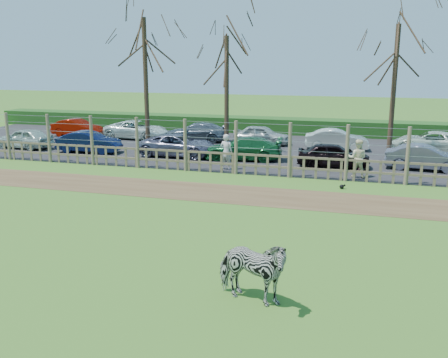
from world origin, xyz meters
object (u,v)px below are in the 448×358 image
(tree_left, at_px, (145,52))
(tree_mid, at_px, (227,66))
(zebra, at_px, (251,270))
(car_3, at_px, (243,148))
(car_0, at_px, (24,138))
(tree_right, at_px, (396,59))
(car_11, at_px, (337,140))
(car_2, at_px, (179,145))
(car_8, at_px, (137,130))
(car_5, at_px, (425,158))
(car_12, at_px, (431,142))
(car_7, at_px, (77,128))
(car_10, at_px, (262,135))
(car_1, at_px, (89,142))
(car_9, at_px, (196,132))
(visitor_b, at_px, (357,158))
(crow, at_px, (342,186))
(visitor_a, at_px, (226,152))
(car_4, at_px, (334,155))

(tree_left, bearing_deg, tree_mid, 12.53)
(tree_mid, height_order, zebra, tree_mid)
(tree_mid, bearing_deg, car_3, -55.82)
(zebra, xyz_separation_m, car_0, (-17.35, 15.15, -0.12))
(tree_right, xyz_separation_m, car_11, (-2.88, 1.64, -4.60))
(car_2, bearing_deg, car_8, 43.93)
(car_2, xyz_separation_m, car_8, (-4.91, 5.00, 0.00))
(zebra, distance_m, car_5, 16.16)
(zebra, height_order, car_12, zebra)
(car_5, height_order, car_8, same)
(zebra, bearing_deg, car_7, 54.48)
(zebra, distance_m, car_3, 15.91)
(tree_mid, height_order, car_10, tree_mid)
(car_0, distance_m, car_8, 7.10)
(tree_left, xyz_separation_m, tree_mid, (4.50, 1.00, -0.75))
(car_8, bearing_deg, car_5, -103.13)
(car_0, height_order, car_1, same)
(tree_mid, distance_m, car_7, 12.30)
(car_2, xyz_separation_m, car_9, (-0.72, 5.07, 0.00))
(visitor_b, relative_size, car_9, 0.42)
(zebra, bearing_deg, car_0, 63.30)
(zebra, height_order, car_9, zebra)
(crow, relative_size, car_9, 0.06)
(visitor_a, relative_size, car_8, 0.40)
(car_8, bearing_deg, tree_left, -143.22)
(car_1, height_order, car_4, same)
(tree_left, distance_m, car_9, 6.47)
(tree_right, xyz_separation_m, zebra, (-3.47, -18.16, -4.48))
(car_7, bearing_deg, car_12, -81.32)
(car_9, bearing_deg, visitor_a, 21.49)
(visitor_a, height_order, car_7, visitor_a)
(car_11, bearing_deg, car_8, 82.56)
(tree_mid, distance_m, car_3, 5.03)
(crow, xyz_separation_m, car_8, (-13.93, 9.63, 0.54))
(car_2, relative_size, car_8, 1.00)
(car_8, bearing_deg, tree_right, -95.05)
(car_0, height_order, car_4, same)
(crow, distance_m, car_11, 9.12)
(car_3, distance_m, car_7, 13.65)
(car_1, relative_size, car_5, 1.00)
(visitor_a, relative_size, car_3, 0.42)
(car_11, bearing_deg, visitor_b, -174.02)
(car_8, relative_size, car_10, 1.23)
(visitor_b, distance_m, car_10, 9.55)
(visitor_b, relative_size, car_11, 0.47)
(car_12, bearing_deg, car_9, -82.01)
(tree_mid, height_order, car_7, tree_mid)
(visitor_b, height_order, car_11, visitor_b)
(tree_mid, bearing_deg, car_1, -160.40)
(car_10, bearing_deg, car_7, 92.56)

